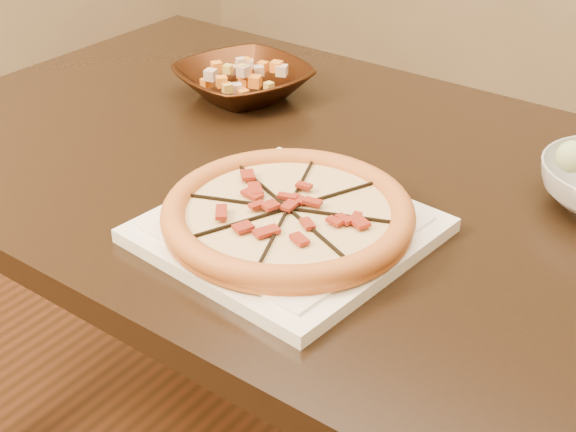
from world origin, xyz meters
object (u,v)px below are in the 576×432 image
(pizza, at_px, (288,213))
(bronze_bowl, at_px, (243,82))
(dining_table, at_px, (300,225))
(plate, at_px, (288,229))

(pizza, bearing_deg, bronze_bowl, 135.52)
(dining_table, xyz_separation_m, bronze_bowl, (-0.22, 0.14, 0.14))
(plate, distance_m, pizza, 0.02)
(bronze_bowl, bearing_deg, pizza, -44.48)
(dining_table, xyz_separation_m, plate, (0.11, -0.18, 0.12))
(dining_table, bearing_deg, bronze_bowl, 147.29)
(plate, bearing_deg, bronze_bowl, 135.52)
(dining_table, relative_size, pizza, 4.14)
(pizza, bearing_deg, dining_table, 120.54)
(plate, relative_size, bronze_bowl, 1.55)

